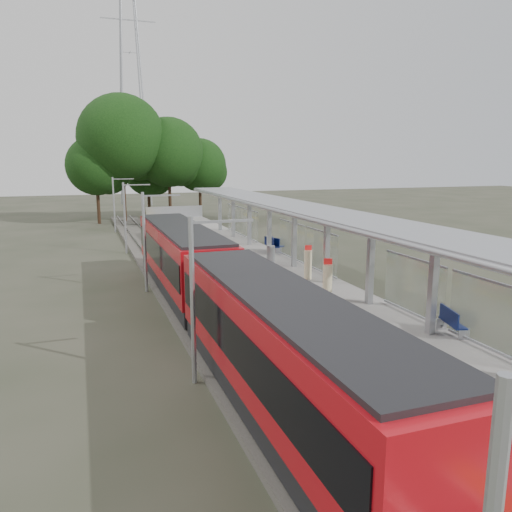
{
  "coord_description": "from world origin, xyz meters",
  "views": [
    {
      "loc": [
        -9.43,
        -7.84,
        7.09
      ],
      "look_at": [
        -1.23,
        15.42,
        2.3
      ],
      "focal_mm": 35.0,
      "sensor_mm": 36.0,
      "label": 1
    }
  ],
  "objects_px": {
    "train": "(216,287)",
    "info_pillar_far": "(308,264)",
    "bench_mid": "(274,244)",
    "bench_far": "(274,245)",
    "litter_bin": "(271,254)",
    "info_pillar_near": "(327,282)",
    "bench_near": "(451,321)"
  },
  "relations": [
    {
      "from": "train",
      "to": "info_pillar_near",
      "type": "height_order",
      "value": "train"
    },
    {
      "from": "train",
      "to": "bench_near",
      "type": "bearing_deg",
      "value": -36.71
    },
    {
      "from": "bench_near",
      "to": "bench_mid",
      "type": "xyz_separation_m",
      "value": [
        0.0,
        17.1,
        -0.0
      ]
    },
    {
      "from": "info_pillar_far",
      "to": "litter_bin",
      "type": "distance_m",
      "value": 4.57
    },
    {
      "from": "bench_far",
      "to": "info_pillar_near",
      "type": "relative_size",
      "value": 0.8
    },
    {
      "from": "train",
      "to": "bench_mid",
      "type": "distance_m",
      "value": 13.79
    },
    {
      "from": "bench_near",
      "to": "bench_far",
      "type": "height_order",
      "value": "bench_far"
    },
    {
      "from": "train",
      "to": "bench_mid",
      "type": "height_order",
      "value": "train"
    },
    {
      "from": "train",
      "to": "bench_near",
      "type": "xyz_separation_m",
      "value": [
        7.11,
        -5.3,
        -0.54
      ]
    },
    {
      "from": "info_pillar_far",
      "to": "bench_near",
      "type": "bearing_deg",
      "value": -69.33
    },
    {
      "from": "bench_far",
      "to": "litter_bin",
      "type": "distance_m",
      "value": 3.42
    },
    {
      "from": "bench_near",
      "to": "info_pillar_near",
      "type": "bearing_deg",
      "value": 126.32
    },
    {
      "from": "bench_far",
      "to": "info_pillar_far",
      "type": "xyz_separation_m",
      "value": [
        -1.16,
        -7.65,
        0.25
      ]
    },
    {
      "from": "train",
      "to": "info_pillar_far",
      "type": "xyz_separation_m",
      "value": [
        5.95,
        3.98,
        -0.28
      ]
    },
    {
      "from": "bench_far",
      "to": "info_pillar_near",
      "type": "bearing_deg",
      "value": -82.12
    },
    {
      "from": "bench_mid",
      "to": "litter_bin",
      "type": "bearing_deg",
      "value": -137.26
    },
    {
      "from": "bench_mid",
      "to": "info_pillar_near",
      "type": "bearing_deg",
      "value": -123.03
    },
    {
      "from": "train",
      "to": "bench_near",
      "type": "height_order",
      "value": "train"
    },
    {
      "from": "info_pillar_far",
      "to": "info_pillar_near",
      "type": "bearing_deg",
      "value": -89.26
    },
    {
      "from": "bench_far",
      "to": "train",
      "type": "bearing_deg",
      "value": -103.54
    },
    {
      "from": "train",
      "to": "bench_far",
      "type": "distance_m",
      "value": 13.64
    },
    {
      "from": "bench_near",
      "to": "info_pillar_near",
      "type": "height_order",
      "value": "info_pillar_near"
    },
    {
      "from": "train",
      "to": "info_pillar_near",
      "type": "bearing_deg",
      "value": 1.61
    },
    {
      "from": "bench_mid",
      "to": "litter_bin",
      "type": "distance_m",
      "value": 3.57
    },
    {
      "from": "bench_mid",
      "to": "bench_near",
      "type": "bearing_deg",
      "value": -113.14
    },
    {
      "from": "bench_far",
      "to": "info_pillar_near",
      "type": "height_order",
      "value": "info_pillar_near"
    },
    {
      "from": "train",
      "to": "bench_near",
      "type": "distance_m",
      "value": 8.89
    },
    {
      "from": "train",
      "to": "info_pillar_far",
      "type": "distance_m",
      "value": 7.17
    },
    {
      "from": "info_pillar_near",
      "to": "litter_bin",
      "type": "distance_m",
      "value": 8.42
    },
    {
      "from": "train",
      "to": "litter_bin",
      "type": "relative_size",
      "value": 27.09
    },
    {
      "from": "info_pillar_far",
      "to": "bench_mid",
      "type": "bearing_deg",
      "value": 95.1
    },
    {
      "from": "bench_far",
      "to": "litter_bin",
      "type": "xyz_separation_m",
      "value": [
        -1.46,
        -3.09,
        -0.01
      ]
    }
  ]
}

